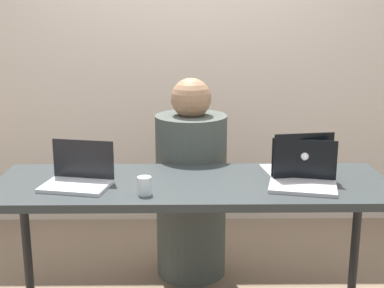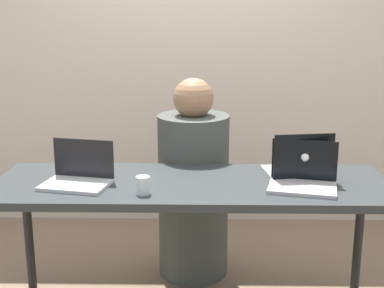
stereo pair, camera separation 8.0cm
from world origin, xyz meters
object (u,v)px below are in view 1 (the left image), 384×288
Objects in this scene: laptop_front_right at (303,177)px; water_glass_left at (144,187)px; laptop_back_right at (297,166)px; laptop_front_left at (78,176)px; person_at_center at (191,189)px.

water_glass_left is at bearing -158.69° from laptop_front_right.
laptop_back_right is 0.83m from water_glass_left.
laptop_front_left is at bearing -168.19° from laptop_front_right.
laptop_front_right is 4.22× the size of water_glass_left.
laptop_back_right is 3.99× the size of water_glass_left.
person_at_center is 0.83m from laptop_front_left.
water_glass_left is at bearing 73.15° from person_at_center.
laptop_front_left is 0.98× the size of laptop_front_right.
person_at_center reaches higher than laptop_back_right.
laptop_back_right reaches higher than water_glass_left.
water_glass_left is at bearing 11.54° from laptop_back_right.
laptop_back_right is at bearing 20.02° from water_glass_left.
person_at_center is at bearing -45.14° from laptop_back_right.
person_at_center reaches higher than laptop_front_left.
laptop_back_right is at bearing 19.36° from laptop_front_left.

